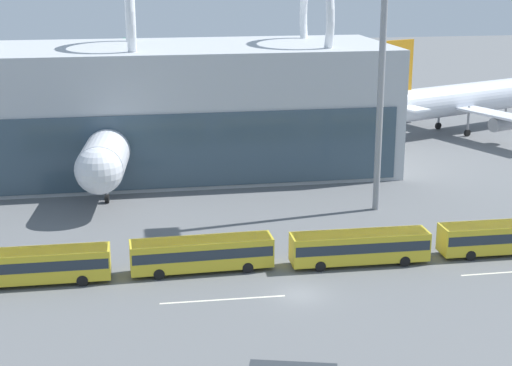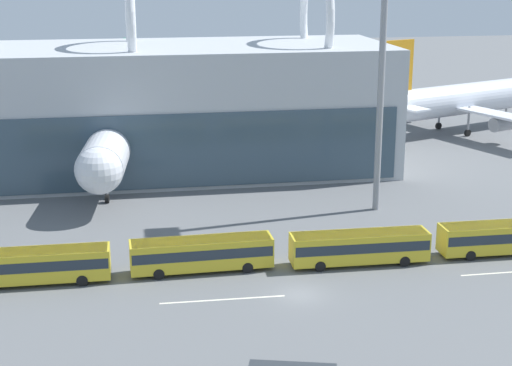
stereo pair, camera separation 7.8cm
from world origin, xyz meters
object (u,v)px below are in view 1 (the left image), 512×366
Objects in this scene: airliner_parked_remote at (458,99)px; floodlight_mast at (383,39)px; shuttle_bus_3 at (505,236)px; airliner_at_gate_far at (116,133)px; shuttle_bus_0 at (35,264)px; shuttle_bus_1 at (202,252)px; shuttle_bus_2 at (360,246)px.

floodlight_mast reaches higher than airliner_parked_remote.
shuttle_bus_3 is (-18.61, -53.63, -3.64)m from airliner_parked_remote.
airliner_at_gate_far is at bearing 175.30° from airliner_parked_remote.
shuttle_bus_0 and shuttle_bus_3 have the same top height.
airliner_parked_remote is 1.20× the size of floodlight_mast.
shuttle_bus_1 and shuttle_bus_2 have the same top height.
floodlight_mast is (21.62, 15.07, 17.51)m from shuttle_bus_1.
shuttle_bus_2 is (29.49, -0.47, 0.00)m from shuttle_bus_0.
airliner_parked_remote reaches higher than shuttle_bus_2.
airliner_at_gate_far is at bearing 122.09° from shuttle_bus_2.
airliner_at_gate_far reaches higher than airliner_parked_remote.
airliner_parked_remote is (55.59, 16.83, -0.08)m from airliner_at_gate_far.
shuttle_bus_1 is at bearing -145.12° from floodlight_mast.
shuttle_bus_1 and shuttle_bus_3 have the same top height.
shuttle_bus_0 is at bearing -161.21° from airliner_parked_remote.
airliner_at_gate_far is 3.34× the size of shuttle_bus_1.
shuttle_bus_1 is 14.77m from shuttle_bus_2.
airliner_at_gate_far is 3.35× the size of shuttle_bus_3.
airliner_at_gate_far reaches higher than shuttle_bus_0.
shuttle_bus_3 is at bearing 0.21° from shuttle_bus_0.
airliner_at_gate_far is at bearing 79.33° from shuttle_bus_0.
airliner_parked_remote is 48.31m from floodlight_mast.
airliner_at_gate_far is 37.42m from shuttle_bus_0.
shuttle_bus_0 is (-7.25, -36.53, -3.72)m from airliner_at_gate_far.
shuttle_bus_3 is (44.24, -0.27, 0.00)m from shuttle_bus_0.
shuttle_bus_3 is 24.79m from floodlight_mast.
airliner_at_gate_far is 37.14m from shuttle_bus_1.
shuttle_bus_0 is at bearing -179.83° from shuttle_bus_2.
airliner_at_gate_far is 3.34× the size of shuttle_bus_2.
airliner_at_gate_far is 1.46× the size of floodlight_mast.
airliner_parked_remote is at bearing 59.29° from shuttle_bus_2.
airliner_parked_remote is 2.76× the size of shuttle_bus_0.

